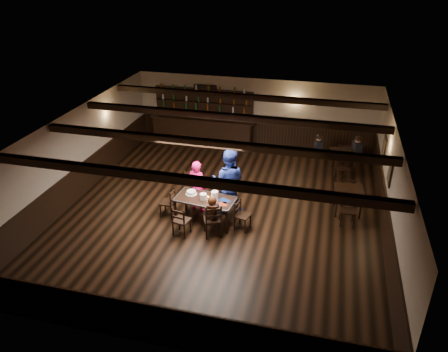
% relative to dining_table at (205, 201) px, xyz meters
% --- Properties ---
extents(ground, '(10.00, 10.00, 0.00)m').
position_rel_dining_table_xyz_m(ground, '(0.30, 0.58, -0.68)').
color(ground, black).
rests_on(ground, ground).
extents(room_shell, '(9.02, 10.02, 2.71)m').
position_rel_dining_table_xyz_m(room_shell, '(0.31, 0.62, 1.07)').
color(room_shell, beige).
rests_on(room_shell, ground).
extents(dining_table, '(1.72, 1.00, 0.75)m').
position_rel_dining_table_xyz_m(dining_table, '(0.00, 0.00, 0.00)').
color(dining_table, black).
rests_on(dining_table, ground).
extents(chair_near_left, '(0.48, 0.46, 0.88)m').
position_rel_dining_table_xyz_m(chair_near_left, '(-0.46, -0.82, -0.16)').
color(chair_near_left, black).
rests_on(chair_near_left, ground).
extents(chair_near_right, '(0.60, 0.58, 0.98)m').
position_rel_dining_table_xyz_m(chair_near_right, '(0.40, -0.64, -0.10)').
color(chair_near_right, black).
rests_on(chair_near_right, ground).
extents(chair_end_left, '(0.39, 0.41, 0.86)m').
position_rel_dining_table_xyz_m(chair_end_left, '(-1.06, 0.06, -0.18)').
color(chair_end_left, black).
rests_on(chair_end_left, ground).
extents(chair_end_right, '(0.46, 0.47, 0.84)m').
position_rel_dining_table_xyz_m(chair_end_right, '(1.01, -0.07, -0.19)').
color(chair_end_right, black).
rests_on(chair_end_right, ground).
extents(chair_far_pushed, '(0.49, 0.48, 0.84)m').
position_rel_dining_table_xyz_m(chair_far_pushed, '(-0.86, 1.30, -0.19)').
color(chair_far_pushed, black).
rests_on(chair_far_pushed, ground).
extents(woman_pink, '(0.65, 0.50, 1.58)m').
position_rel_dining_table_xyz_m(woman_pink, '(-0.40, 0.55, 0.12)').
color(woman_pink, '#E11176').
rests_on(woman_pink, ground).
extents(man_blue, '(0.98, 0.78, 1.96)m').
position_rel_dining_table_xyz_m(man_blue, '(0.48, 0.70, 0.31)').
color(man_blue, navy).
rests_on(man_blue, ground).
extents(seated_person, '(0.31, 0.46, 0.75)m').
position_rel_dining_table_xyz_m(seated_person, '(0.37, -0.58, 0.12)').
color(seated_person, black).
rests_on(seated_person, ground).
extents(cake, '(0.32, 0.32, 0.10)m').
position_rel_dining_table_xyz_m(cake, '(-0.45, 0.15, 0.12)').
color(cake, white).
rests_on(cake, dining_table).
extents(plate_stack_a, '(0.19, 0.19, 0.18)m').
position_rel_dining_table_xyz_m(plate_stack_a, '(-0.03, -0.06, 0.16)').
color(plate_stack_a, white).
rests_on(plate_stack_a, dining_table).
extents(plate_stack_b, '(0.19, 0.19, 0.22)m').
position_rel_dining_table_xyz_m(plate_stack_b, '(0.26, 0.06, 0.19)').
color(plate_stack_b, white).
rests_on(plate_stack_b, dining_table).
extents(tea_light, '(0.05, 0.05, 0.06)m').
position_rel_dining_table_xyz_m(tea_light, '(0.07, 0.04, 0.10)').
color(tea_light, '#A5A8AD').
rests_on(tea_light, dining_table).
extents(salt_shaker, '(0.04, 0.04, 0.09)m').
position_rel_dining_table_xyz_m(salt_shaker, '(0.39, -0.14, 0.12)').
color(salt_shaker, silver).
rests_on(salt_shaker, dining_table).
extents(pepper_shaker, '(0.04, 0.04, 0.09)m').
position_rel_dining_table_xyz_m(pepper_shaker, '(0.40, -0.14, 0.12)').
color(pepper_shaker, '#A5A8AD').
rests_on(pepper_shaker, dining_table).
extents(drink_glass, '(0.07, 0.07, 0.11)m').
position_rel_dining_table_xyz_m(drink_glass, '(0.30, 0.09, 0.13)').
color(drink_glass, silver).
rests_on(drink_glass, dining_table).
extents(menu_red, '(0.40, 0.33, 0.00)m').
position_rel_dining_table_xyz_m(menu_red, '(0.49, -0.19, 0.08)').
color(menu_red, maroon).
rests_on(menu_red, dining_table).
extents(menu_blue, '(0.38, 0.34, 0.00)m').
position_rel_dining_table_xyz_m(menu_blue, '(0.54, 0.02, 0.08)').
color(menu_blue, navy).
rests_on(menu_blue, dining_table).
extents(bar_counter, '(4.04, 0.70, 2.20)m').
position_rel_dining_table_xyz_m(bar_counter, '(-1.64, 5.29, 0.05)').
color(bar_counter, black).
rests_on(bar_counter, ground).
extents(back_table_a, '(0.86, 0.86, 0.75)m').
position_rel_dining_table_xyz_m(back_table_a, '(3.84, 1.50, -0.03)').
color(back_table_a, black).
rests_on(back_table_a, ground).
extents(back_table_b, '(0.94, 0.94, 0.75)m').
position_rel_dining_table_xyz_m(back_table_b, '(3.66, 4.23, -0.03)').
color(back_table_b, black).
rests_on(back_table_b, ground).
extents(bg_patron_left, '(0.33, 0.43, 0.77)m').
position_rel_dining_table_xyz_m(bg_patron_left, '(2.81, 4.33, 0.18)').
color(bg_patron_left, black).
rests_on(bg_patron_left, ground).
extents(bg_patron_right, '(0.34, 0.44, 0.80)m').
position_rel_dining_table_xyz_m(bg_patron_right, '(4.09, 4.43, 0.19)').
color(bg_patron_right, black).
rests_on(bg_patron_right, ground).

